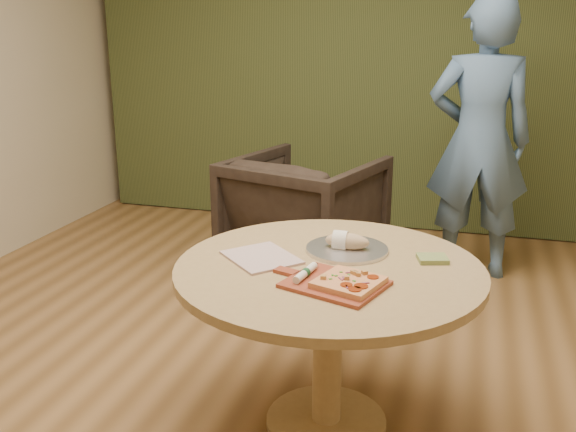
% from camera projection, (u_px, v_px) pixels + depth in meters
% --- Properties ---
extents(room_shell, '(5.04, 6.04, 2.84)m').
position_uv_depth(room_shell, '(258.00, 100.00, 2.58)').
color(room_shell, olive).
rests_on(room_shell, ground).
extents(curtain, '(4.80, 0.14, 2.78)m').
position_uv_depth(curtain, '(373.00, 60.00, 5.24)').
color(curtain, '#313C1B').
rests_on(curtain, ground).
extents(pedestal_table, '(1.27, 1.27, 0.75)m').
position_uv_depth(pedestal_table, '(329.00, 297.00, 2.66)').
color(pedestal_table, tan).
rests_on(pedestal_table, ground).
extents(pizza_paddle, '(0.47, 0.37, 0.01)m').
position_uv_depth(pizza_paddle, '(333.00, 284.00, 2.42)').
color(pizza_paddle, brown).
rests_on(pizza_paddle, pedestal_table).
extents(flatbread_pizza, '(0.28, 0.28, 0.04)m').
position_uv_depth(flatbread_pizza, '(349.00, 282.00, 2.38)').
color(flatbread_pizza, '#E69B5A').
rests_on(flatbread_pizza, pizza_paddle).
extents(cutlery_roll, '(0.06, 0.20, 0.03)m').
position_uv_depth(cutlery_roll, '(305.00, 273.00, 2.46)').
color(cutlery_roll, '#EDE7CE').
rests_on(cutlery_roll, pizza_paddle).
extents(newspaper, '(0.39, 0.39, 0.01)m').
position_uv_depth(newspaper, '(261.00, 257.00, 2.69)').
color(newspaper, silver).
rests_on(newspaper, pedestal_table).
extents(serving_tray, '(0.36, 0.36, 0.02)m').
position_uv_depth(serving_tray, '(347.00, 249.00, 2.78)').
color(serving_tray, silver).
rests_on(serving_tray, pedestal_table).
extents(bread_roll, '(0.19, 0.09, 0.09)m').
position_uv_depth(bread_roll, '(345.00, 241.00, 2.77)').
color(bread_roll, tan).
rests_on(bread_roll, serving_tray).
extents(green_packet, '(0.14, 0.13, 0.02)m').
position_uv_depth(green_packet, '(432.00, 259.00, 2.66)').
color(green_packet, '#5B7032').
rests_on(green_packet, pedestal_table).
extents(armchair, '(1.10, 1.07, 0.93)m').
position_uv_depth(armchair, '(305.00, 209.00, 4.40)').
color(armchair, black).
rests_on(armchair, ground).
extents(person_standing, '(0.73, 0.53, 1.88)m').
position_uv_depth(person_standing, '(479.00, 141.00, 4.27)').
color(person_standing, '#4E7196').
rests_on(person_standing, ground).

